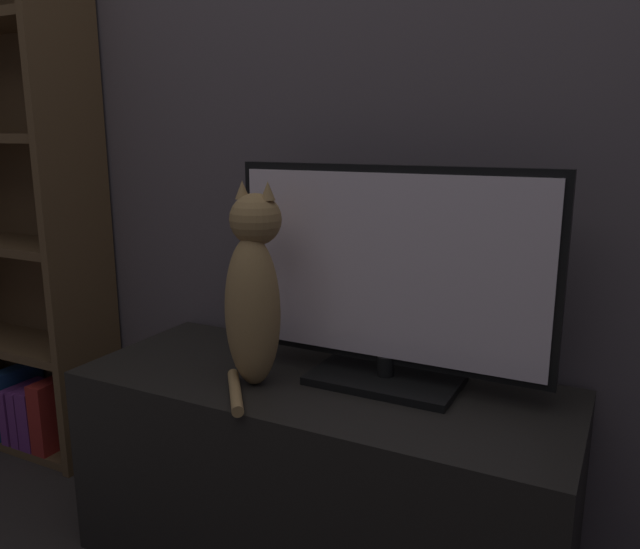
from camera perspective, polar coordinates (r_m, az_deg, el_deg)
The scene contains 5 objects.
wall_back at distance 1.77m, azimuth 4.66°, elevation 17.72°, with size 4.80×0.05×2.60m.
tv_stand at distance 1.73m, azimuth 0.02°, elevation -17.80°, with size 1.27×0.51×0.53m.
tv at distance 1.54m, azimuth 6.25°, elevation -0.51°, with size 0.81×0.22×0.55m.
cat at distance 1.54m, azimuth -6.09°, elevation -1.65°, with size 0.16×0.28×0.51m.
bookshelf at distance 2.49m, azimuth -25.59°, elevation 4.18°, with size 0.66×0.28×1.89m.
Camera 1 is at (0.68, -0.41, 1.15)m, focal length 35.00 mm.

